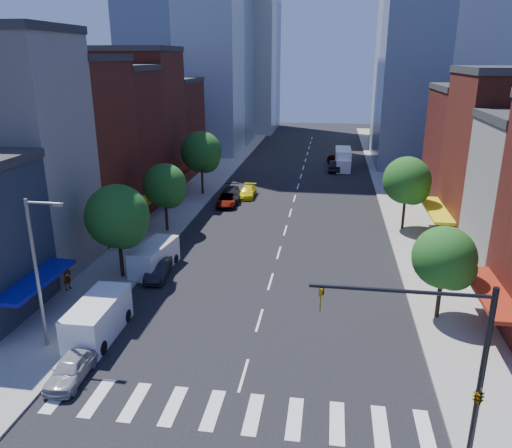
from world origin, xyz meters
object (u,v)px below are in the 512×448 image
at_px(parked_car_second, 158,269).
at_px(traffic_car_oncoming, 335,166).
at_px(traffic_car_far, 333,159).
at_px(cargo_van_near, 97,320).
at_px(taxi, 248,192).
at_px(box_truck, 343,160).
at_px(parked_car_front, 71,368).
at_px(cargo_van_far, 154,258).
at_px(parked_car_third, 227,200).
at_px(parked_car_rear, 231,194).
at_px(pedestrian_far, 146,254).
at_px(pedestrian_near, 67,277).

relative_size(parked_car_second, traffic_car_oncoming, 0.86).
xyz_separation_m(traffic_car_oncoming, traffic_car_far, (-0.35, 6.39, -0.13)).
xyz_separation_m(cargo_van_near, taxi, (3.73, 33.27, -0.53)).
xyz_separation_m(traffic_car_far, box_truck, (1.55, -4.71, 0.77)).
height_order(parked_car_second, box_truck, box_truck).
distance_m(parked_car_front, cargo_van_far, 14.39).
xyz_separation_m(parked_car_third, parked_car_rear, (0.00, 2.20, 0.14)).
bearing_deg(parked_car_front, parked_car_second, 86.78).
bearing_deg(cargo_van_near, traffic_car_oncoming, 72.91).
distance_m(parked_car_third, traffic_car_far, 29.43).
distance_m(traffic_car_oncoming, pedestrian_far, 41.46).
distance_m(cargo_van_near, box_truck, 53.63).
height_order(parked_car_second, pedestrian_far, pedestrian_far).
xyz_separation_m(parked_car_front, box_truck, (15.00, 55.58, 0.76)).
xyz_separation_m(taxi, pedestrian_far, (-4.73, -22.15, 0.35)).
bearing_deg(parked_car_third, traffic_car_oncoming, 53.98).
distance_m(parked_car_rear, traffic_car_oncoming, 22.05).
relative_size(parked_car_third, pedestrian_far, 2.75).
height_order(cargo_van_near, taxi, cargo_van_near).
bearing_deg(cargo_van_near, cargo_van_far, 89.10).
height_order(parked_car_second, traffic_car_far, parked_car_second).
xyz_separation_m(cargo_van_far, pedestrian_near, (-4.98, -4.51, 0.04)).
distance_m(parked_car_second, traffic_car_oncoming, 42.94).
relative_size(parked_car_second, parked_car_rear, 0.77).
xyz_separation_m(cargo_van_far, traffic_car_oncoming, (14.33, 39.51, -0.29)).
bearing_deg(cargo_van_near, traffic_car_far, 75.00).
xyz_separation_m(parked_car_rear, cargo_van_near, (-2.00, -31.36, 0.39)).
bearing_deg(pedestrian_near, parked_car_second, -49.56).
height_order(cargo_van_far, taxi, cargo_van_far).
height_order(traffic_car_far, pedestrian_far, pedestrian_far).
distance_m(parked_car_third, cargo_van_near, 29.23).
bearing_deg(pedestrian_far, cargo_van_far, 40.31).
bearing_deg(cargo_van_near, parked_car_rear, 85.34).
bearing_deg(box_truck, taxi, -123.95).
xyz_separation_m(taxi, traffic_car_far, (10.23, 22.77, 0.02)).
xyz_separation_m(parked_car_rear, traffic_car_far, (11.96, 24.68, -0.12)).
bearing_deg(parked_car_second, traffic_car_far, 67.64).
bearing_deg(pedestrian_far, parked_car_front, 1.05).
distance_m(parked_car_rear, pedestrian_far, 20.46).
distance_m(cargo_van_near, traffic_car_far, 57.76).
bearing_deg(box_truck, parked_car_rear, -124.92).
bearing_deg(box_truck, traffic_car_oncoming, -126.17).
xyz_separation_m(parked_car_second, pedestrian_near, (-5.74, -3.28, 0.45)).
height_order(cargo_van_far, traffic_car_oncoming, cargo_van_far).
bearing_deg(parked_car_second, parked_car_front, -97.74).
height_order(cargo_van_far, traffic_car_far, cargo_van_far).
xyz_separation_m(traffic_car_oncoming, box_truck, (1.20, 1.69, 0.64)).
height_order(cargo_van_near, pedestrian_far, cargo_van_near).
height_order(parked_car_third, parked_car_rear, parked_car_rear).
distance_m(taxi, traffic_car_oncoming, 19.50).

